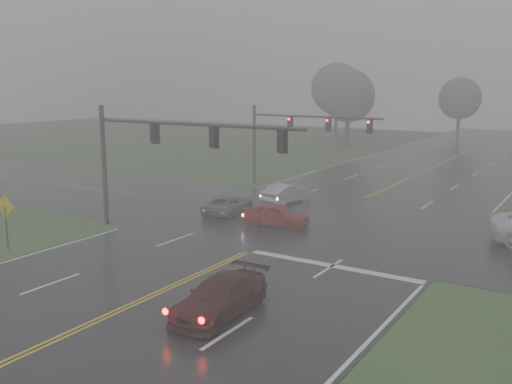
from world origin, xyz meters
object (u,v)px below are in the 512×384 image
Objects in this scene: car_grey at (229,213)px; sedan_silver at (286,203)px; signal_gantry_far at (291,131)px; sedan_maroon at (220,315)px; signal_gantry_near at (157,145)px; sedan_red at (277,226)px.

sedan_silver is at bearing -115.55° from car_grey.
sedan_maroon is at bearing -66.95° from signal_gantry_far.
sedan_silver is (-7.46, 18.42, 0.00)m from sedan_maroon.
signal_gantry_near reaches higher than signal_gantry_far.
car_grey is at bearing 121.18° from sedan_maroon.
sedan_maroon is 1.09× the size of car_grey.
sedan_red is 4.45m from car_grey.
signal_gantry_near reaches higher than car_grey.
signal_gantry_near is (-1.98, -11.00, 4.95)m from sedan_silver.
sedan_maroon is 1.19× the size of sedan_red.
sedan_maroon is 12.99m from signal_gantry_near.
sedan_red is 0.91× the size of car_grey.
signal_gantry_far is (-10.18, 23.91, 4.54)m from sedan_maroon.
signal_gantry_near is at bearing 139.38° from sedan_maroon.
signal_gantry_near reaches higher than sedan_maroon.
signal_gantry_near is at bearing 79.07° from car_grey.
sedan_maroon is 16.33m from car_grey.
signal_gantry_near is (-9.44, 7.42, 4.95)m from sedan_maroon.
sedan_red is 13.53m from signal_gantry_far.
sedan_maroon reaches higher than car_grey.
signal_gantry_far is (-5.40, 11.55, 4.54)m from sedan_red.
sedan_silver is at bearing 109.60° from sedan_maroon.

